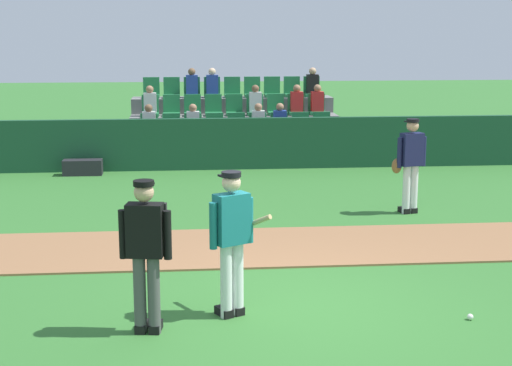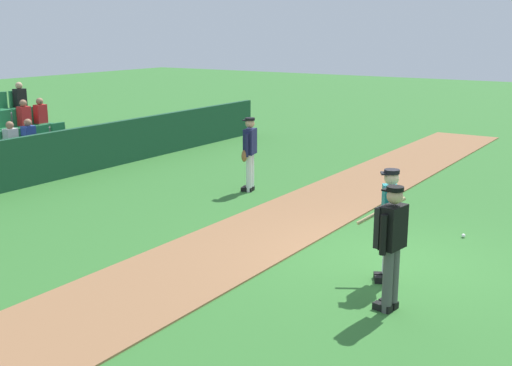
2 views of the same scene
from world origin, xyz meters
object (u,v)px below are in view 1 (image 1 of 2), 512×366
baseball (470,317)px  batter_teal_jersey (232,238)px  equipment_bag (83,167)px  umpire_home_plate (146,247)px  runner_navy_jersey (410,162)px

baseball → batter_teal_jersey: bearing=172.1°
batter_teal_jersey → equipment_bag: bearing=107.5°
baseball → equipment_bag: 11.25m
baseball → equipment_bag: size_ratio=0.08×
umpire_home_plate → equipment_bag: umpire_home_plate is taller
batter_teal_jersey → baseball: 2.97m
umpire_home_plate → equipment_bag: size_ratio=1.96×
batter_teal_jersey → runner_navy_jersey: bearing=54.0°
umpire_home_plate → equipment_bag: (-1.96, 9.72, -0.82)m
umpire_home_plate → equipment_bag: bearing=101.4°
runner_navy_jersey → equipment_bag: runner_navy_jersey is taller
umpire_home_plate → baseball: size_ratio=23.78×
umpire_home_plate → runner_navy_jersey: (4.55, 5.34, -0.04)m
baseball → runner_navy_jersey: bearing=81.7°
umpire_home_plate → runner_navy_jersey: bearing=49.6°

